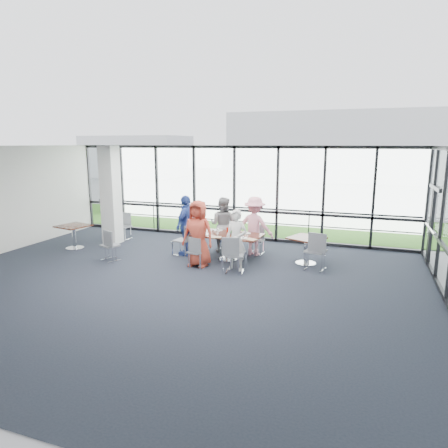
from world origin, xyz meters
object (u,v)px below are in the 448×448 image
(chair_main_fr, at_px, (257,240))
(chair_spare_r, at_px, (316,251))
(diner_far_right, at_px, (255,226))
(main_table, at_px, (228,238))
(chair_main_nl, at_px, (196,252))
(chair_spare_la, at_px, (110,245))
(chair_main_end, at_px, (182,240))
(diner_near_right, at_px, (236,240))
(side_table_right, at_px, (307,242))
(chair_main_nr, at_px, (235,255))
(chair_spare_lb, at_px, (123,227))
(diner_near_left, at_px, (198,233))
(structural_column, at_px, (111,195))
(side_table_left, at_px, (74,229))
(chair_main_fl, at_px, (227,235))
(diner_end, at_px, (187,225))
(diner_far_left, at_px, (223,225))

(chair_main_fr, relative_size, chair_spare_r, 0.84)
(diner_far_right, bearing_deg, main_table, 59.05)
(chair_main_nl, distance_m, chair_spare_la, 2.53)
(main_table, bearing_deg, chair_main_end, -177.94)
(diner_near_right, xyz_separation_m, chair_spare_r, (1.96, 0.71, -0.30))
(side_table_right, relative_size, chair_main_nr, 1.16)
(chair_main_fr, bearing_deg, chair_spare_lb, -1.26)
(chair_main_nl, height_order, chair_spare_lb, chair_spare_lb)
(diner_near_left, height_order, chair_main_end, diner_near_left)
(structural_column, bearing_deg, chair_spare_lb, 84.13)
(side_table_left, bearing_deg, side_table_right, 6.42)
(structural_column, bearing_deg, diner_near_right, -16.36)
(main_table, xyz_separation_m, chair_main_fl, (-0.38, 1.05, -0.15))
(side_table_left, xyz_separation_m, chair_main_nr, (5.51, -0.60, -0.16))
(side_table_right, relative_size, chair_spare_lb, 1.24)
(chair_main_nl, bearing_deg, diner_near_right, 17.31)
(side_table_right, bearing_deg, diner_far_right, 165.56)
(chair_main_fl, xyz_separation_m, chair_spare_lb, (-3.82, 0.10, -0.03))
(chair_main_fl, bearing_deg, side_table_left, 33.68)
(chair_main_nr, relative_size, chair_spare_lb, 1.07)
(structural_column, distance_m, side_table_left, 1.59)
(main_table, xyz_separation_m, side_table_right, (2.16, 0.35, 0.01))
(main_table, xyz_separation_m, diner_near_right, (0.51, -0.80, 0.18))
(chair_spare_la, bearing_deg, diner_far_right, 50.98)
(diner_far_right, bearing_deg, chair_spare_la, 34.18)
(side_table_right, distance_m, diner_end, 3.50)
(diner_far_left, xyz_separation_m, chair_spare_r, (2.89, -0.86, -0.34))
(chair_spare_la, height_order, chair_spare_r, chair_spare_r)
(chair_main_nr, distance_m, chair_main_end, 2.26)
(diner_end, bearing_deg, side_table_left, -74.72)
(diner_far_right, relative_size, chair_spare_lb, 1.97)
(diner_near_left, xyz_separation_m, diner_near_right, (1.07, -0.00, -0.09))
(main_table, height_order, chair_spare_la, chair_spare_la)
(chair_main_nr, distance_m, chair_main_fl, 2.29)
(main_table, relative_size, chair_main_fr, 2.35)
(chair_main_fr, bearing_deg, chair_main_nl, 57.70)
(side_table_left, relative_size, diner_far_right, 0.59)
(diner_near_right, relative_size, chair_main_fr, 1.90)
(diner_end, relative_size, chair_main_end, 2.02)
(diner_near_left, relative_size, diner_far_left, 1.06)
(diner_far_left, xyz_separation_m, diner_end, (-0.90, -0.66, 0.05))
(chair_spare_r, bearing_deg, chair_main_end, -168.93)
(side_table_left, distance_m, chair_main_end, 3.57)
(side_table_right, height_order, chair_spare_la, chair_spare_la)
(diner_near_right, xyz_separation_m, chair_main_nl, (-1.10, -0.09, -0.40))
(chair_spare_la, bearing_deg, chair_main_nl, 29.80)
(chair_main_end, bearing_deg, side_table_left, -71.08)
(chair_spare_la, xyz_separation_m, chair_spare_lb, (-1.10, 2.33, 0.00))
(diner_far_left, distance_m, diner_end, 1.11)
(chair_main_nr, xyz_separation_m, chair_main_fl, (-0.93, 2.09, -0.00))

